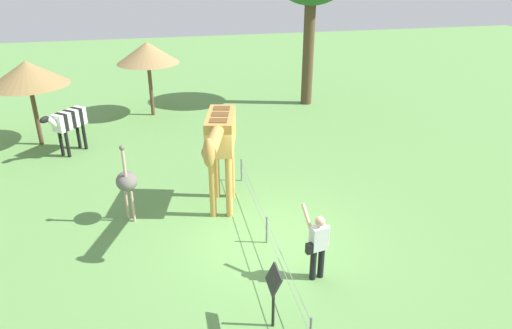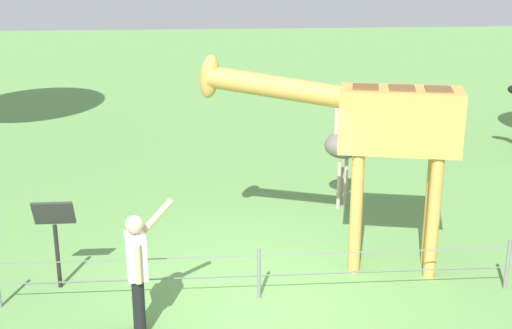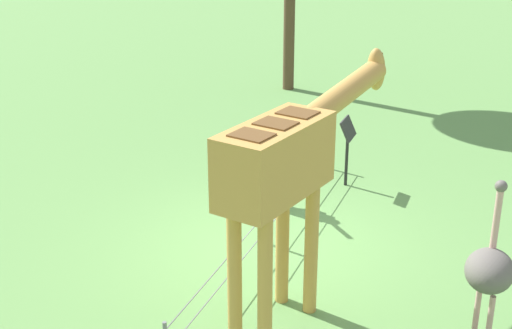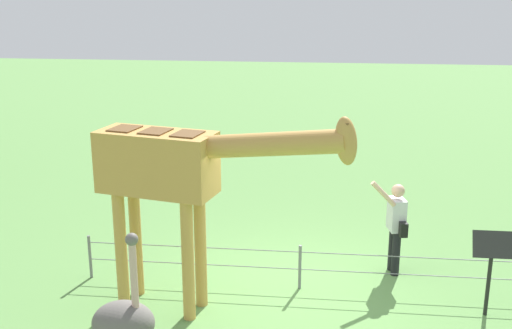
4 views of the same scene
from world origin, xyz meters
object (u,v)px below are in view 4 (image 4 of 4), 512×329
at_px(ostrich, 124,323).
at_px(info_sign, 491,256).
at_px(giraffe, 177,173).
at_px(visitor, 396,223).

height_order(ostrich, info_sign, ostrich).
relative_size(giraffe, visitor, 2.22).
xyz_separation_m(visitor, ostrich, (-3.35, -4.10, 0.27)).
bearing_deg(ostrich, info_sign, 31.48).
bearing_deg(info_sign, giraffe, -175.72).
bearing_deg(visitor, ostrich, -129.26).
relative_size(giraffe, ostrich, 1.68).
relative_size(ostrich, info_sign, 1.70).
xyz_separation_m(ostrich, info_sign, (4.59, 2.81, -0.23)).
relative_size(giraffe, info_sign, 2.86).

